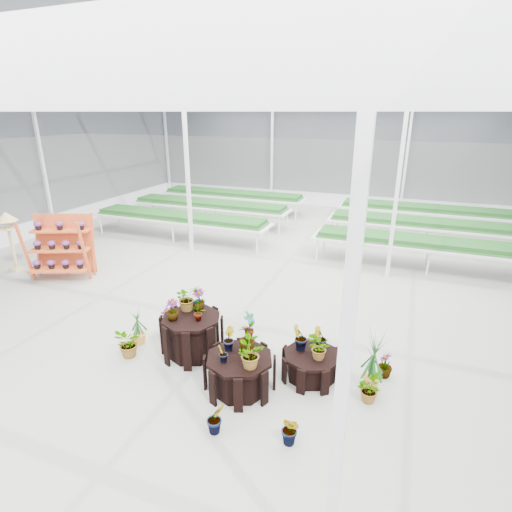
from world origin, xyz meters
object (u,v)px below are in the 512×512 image
(plinth_low, at_px, (312,365))
(bird_table, at_px, (11,242))
(plinth_tall, at_px, (192,335))
(plinth_mid, at_px, (240,373))
(shelf_rack, at_px, (60,248))

(plinth_low, bearing_deg, bird_table, 169.10)
(plinth_tall, xyz_separation_m, plinth_low, (2.20, 0.10, -0.15))
(plinth_tall, xyz_separation_m, plinth_mid, (1.20, -0.60, -0.08))
(shelf_rack, bearing_deg, plinth_mid, -44.90)
(plinth_tall, height_order, plinth_low, plinth_tall)
(plinth_tall, relative_size, bird_table, 0.65)
(bird_table, bearing_deg, plinth_tall, -25.52)
(plinth_tall, height_order, bird_table, bird_table)
(plinth_tall, bearing_deg, shelf_rack, 159.10)
(plinth_tall, bearing_deg, plinth_mid, -26.57)
(plinth_mid, distance_m, plinth_low, 1.22)
(plinth_tall, xyz_separation_m, bird_table, (-6.65, 1.80, 0.47))
(plinth_tall, bearing_deg, bird_table, 164.83)
(plinth_mid, relative_size, shelf_rack, 0.66)
(plinth_low, xyz_separation_m, bird_table, (-8.85, 1.70, 0.62))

